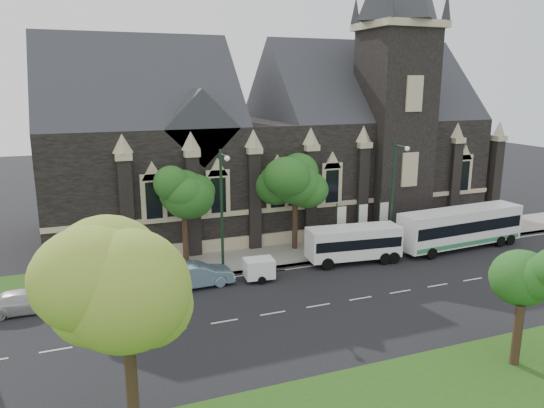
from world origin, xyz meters
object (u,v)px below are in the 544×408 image
box_trailer (259,268)px  car_far_red (114,286)px  tree_walk_right (297,180)px  sedan (196,275)px  street_lamp_mid (222,206)px  car_far_white (25,301)px  banner_flag_center (361,220)px  shuttle_bus (354,242)px  tour_coach (461,227)px  street_lamp_near (394,191)px  banner_flag_left (340,223)px  banner_flag_right (382,218)px  tree_park_near (131,286)px  tree_walk_left (186,189)px  tree_park_east (524,273)px

box_trailer → car_far_red: size_ratio=0.64×
tree_walk_right → sedan: tree_walk_right is taller
street_lamp_mid → car_far_white: 13.58m
banner_flag_center → sedan: 15.03m
shuttle_bus → box_trailer: size_ratio=2.48×
tour_coach → shuttle_bus: size_ratio=1.57×
street_lamp_near → banner_flag_left: 4.99m
banner_flag_right → car_far_red: banner_flag_right is taller
tree_park_near → car_far_white: (-4.97, 14.31, -5.74)m
tree_park_near → banner_flag_right: tree_park_near is taller
tree_walk_right → tour_coach: bearing=-20.2°
street_lamp_near → banner_flag_center: street_lamp_near is taller
street_lamp_near → tree_walk_left: bearing=167.1°
sedan → street_lamp_mid: bearing=-61.0°
tree_walk_left → shuttle_bus: size_ratio=1.04×
tree_park_east → box_trailer: tree_park_east is taller
tree_park_near → tree_walk_left: tree_park_near is taller
tree_park_near → car_far_red: size_ratio=1.85×
street_lamp_mid → banner_flag_center: (12.29, 1.91, -2.73)m
box_trailer → street_lamp_near: bearing=13.7°
banner_flag_right → car_far_white: 27.30m
tree_walk_right → banner_flag_left: 4.92m
street_lamp_near → sedan: (-16.30, -1.37, -4.29)m
street_lamp_mid → tour_coach: bearing=-3.1°
car_far_white → street_lamp_mid: bearing=-82.7°
tree_park_near → banner_flag_right: size_ratio=2.14×
tree_walk_left → tree_park_near: bearing=-107.1°
tree_walk_right → sedan: size_ratio=1.56×
banner_flag_left → car_far_white: size_ratio=0.86×
banner_flag_left → sedan: 13.09m
banner_flag_left → car_far_white: 23.35m
tour_coach → street_lamp_near: bearing=165.8°
shuttle_bus → box_trailer: (-8.01, -0.94, -0.72)m
banner_flag_left → car_far_white: banner_flag_left is taller
sedan → car_far_white: sedan is taller
street_lamp_mid → banner_flag_left: 10.81m
street_lamp_mid → shuttle_bus: bearing=-5.1°
tree_walk_right → car_far_white: tree_walk_right is taller
tree_park_east → banner_flag_center: bearing=83.4°
tree_park_near → street_lamp_near: street_lamp_near is taller
tree_walk_left → banner_flag_center: bearing=-6.9°
street_lamp_mid → tour_coach: (19.96, -1.08, -3.30)m
tour_coach → car_far_white: 32.72m
street_lamp_near → shuttle_bus: size_ratio=1.23×
tree_walk_left → street_lamp_mid: (1.80, -3.61, -0.62)m
tree_walk_right → car_far_red: (-14.83, -4.96, -5.03)m
banner_flag_left → car_far_red: banner_flag_left is taller
box_trailer → sedan: (-4.31, 0.47, -0.05)m
banner_flag_left → sedan: size_ratio=0.80×
banner_flag_left → tour_coach: bearing=-17.2°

